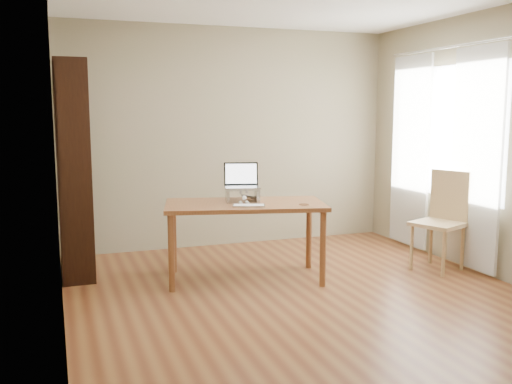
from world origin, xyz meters
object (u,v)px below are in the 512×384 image
(bookshelf, at_px, (74,169))
(keyboard, at_px, (249,206))
(cat, at_px, (241,195))
(laptop, at_px, (240,181))
(desk, at_px, (245,212))
(chair, at_px, (445,217))

(bookshelf, relative_size, keyboard, 6.54)
(keyboard, xyz_separation_m, cat, (0.03, 0.33, 0.05))
(bookshelf, xyz_separation_m, laptop, (1.52, -0.62, -0.11))
(desk, height_order, cat, cat)
(bookshelf, relative_size, laptop, 5.51)
(chair, bearing_deg, bookshelf, 140.45)
(laptop, bearing_deg, keyboard, -82.48)
(laptop, bearing_deg, desk, -76.72)
(chair, bearing_deg, cat, 144.91)
(laptop, relative_size, chair, 0.38)
(desk, bearing_deg, laptop, 103.28)
(keyboard, distance_m, cat, 0.34)
(laptop, height_order, keyboard, laptop)
(keyboard, height_order, cat, cat)
(laptop, relative_size, cat, 0.80)
(cat, xyz_separation_m, chair, (2.04, -0.47, -0.26))
(desk, distance_m, cat, 0.19)
(bookshelf, height_order, keyboard, bookshelf)
(desk, distance_m, keyboard, 0.24)
(laptop, distance_m, keyboard, 0.40)
(bookshelf, bearing_deg, keyboard, -33.41)
(keyboard, distance_m, chair, 2.09)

